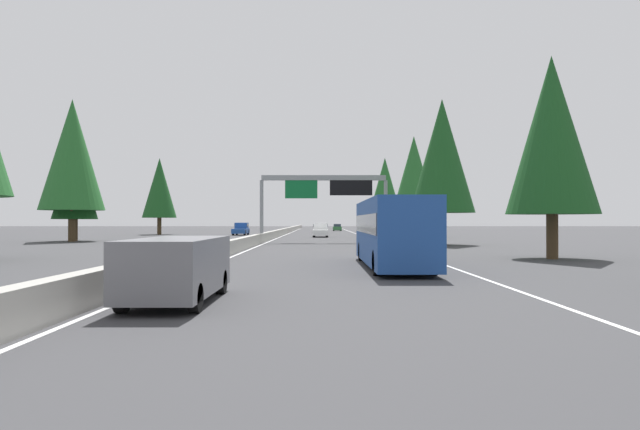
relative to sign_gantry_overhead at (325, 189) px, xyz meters
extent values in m
plane|color=#38383A|center=(5.99, 6.03, -5.30)|extent=(320.00, 320.00, 0.00)
cube|color=#9E9B93|center=(25.99, 6.33, -4.85)|extent=(180.00, 0.56, 0.90)
cube|color=silver|center=(15.99, -5.49, -5.30)|extent=(160.00, 0.16, 0.01)
cube|color=silver|center=(15.99, 5.78, -5.30)|extent=(160.00, 0.16, 0.01)
cylinder|color=gray|center=(0.04, 6.33, -2.22)|extent=(0.36, 0.36, 6.17)
cylinder|color=gray|center=(0.04, -5.99, -2.22)|extent=(0.36, 0.36, 6.17)
cube|color=gray|center=(0.04, 0.17, 1.11)|extent=(0.50, 12.32, 0.50)
cube|color=#0C602D|center=(-0.11, 2.39, 0.01)|extent=(0.12, 3.20, 1.90)
cube|color=black|center=(-0.11, -2.54, 0.11)|extent=(0.16, 4.20, 1.50)
cube|color=slate|center=(-40.44, 4.32, -4.33)|extent=(5.00, 1.95, 1.44)
cube|color=#2D3847|center=(-42.74, 4.32, -4.08)|extent=(0.08, 1.48, 0.56)
cylinder|color=black|center=(-38.74, 5.17, -4.95)|extent=(0.70, 0.24, 0.70)
cylinder|color=black|center=(-38.74, 3.46, -4.95)|extent=(0.70, 0.24, 0.70)
cylinder|color=black|center=(-42.14, 5.17, -4.95)|extent=(0.70, 0.24, 0.70)
cylinder|color=black|center=(-42.14, 3.46, -4.95)|extent=(0.70, 0.24, 0.70)
cube|color=#1E4793|center=(-29.27, -2.78, -3.65)|extent=(11.50, 2.50, 2.90)
cube|color=#2D3847|center=(-29.27, -2.78, -3.29)|extent=(11.04, 2.55, 0.84)
cylinder|color=black|center=(-25.24, -1.68, -4.80)|extent=(1.00, 0.30, 1.00)
cylinder|color=black|center=(-25.24, -3.88, -4.80)|extent=(1.00, 0.30, 1.00)
cylinder|color=black|center=(-33.29, -1.68, -4.80)|extent=(1.00, 0.30, 1.00)
cylinder|color=black|center=(-33.29, -3.88, -4.80)|extent=(1.00, 0.30, 1.00)
cube|color=white|center=(18.59, 0.46, -4.69)|extent=(5.60, 2.00, 0.70)
cube|color=white|center=(19.60, 0.46, -3.89)|extent=(2.24, 1.84, 0.90)
cube|color=#2D3847|center=(19.60, 0.46, -3.80)|extent=(2.02, 1.92, 0.41)
cylinder|color=black|center=(20.44, 1.32, -4.90)|extent=(0.80, 0.28, 0.80)
cylinder|color=black|center=(20.44, -0.40, -4.90)|extent=(0.80, 0.28, 0.80)
cylinder|color=black|center=(16.74, 1.32, -4.90)|extent=(0.80, 0.28, 0.80)
cylinder|color=black|center=(16.74, -0.40, -4.90)|extent=(0.80, 0.28, 0.80)
cube|color=#2D6B38|center=(64.22, -3.18, -4.77)|extent=(4.40, 1.80, 0.76)
cube|color=#2D3847|center=(64.00, -3.18, -4.11)|extent=(2.46, 1.51, 0.56)
cylinder|color=black|center=(65.63, -2.39, -4.98)|extent=(0.64, 0.22, 0.64)
cylinder|color=black|center=(65.63, -3.97, -4.98)|extent=(0.64, 0.22, 0.64)
cylinder|color=black|center=(62.82, -2.39, -4.98)|extent=(0.64, 0.22, 0.64)
cylinder|color=black|center=(62.82, -3.97, -4.98)|extent=(0.64, 0.22, 0.64)
cube|color=#1E4793|center=(65.85, 0.66, -4.77)|extent=(4.40, 1.80, 0.76)
cube|color=#2D3847|center=(65.63, 0.66, -4.11)|extent=(2.46, 1.51, 0.56)
cylinder|color=black|center=(67.25, 1.45, -4.98)|extent=(0.64, 0.22, 0.64)
cylinder|color=black|center=(67.25, -0.13, -4.98)|extent=(0.64, 0.22, 0.64)
cylinder|color=black|center=(64.44, 1.45, -4.98)|extent=(0.64, 0.22, 0.64)
cylinder|color=black|center=(64.44, -0.13, -4.98)|extent=(0.64, 0.22, 0.64)
cube|color=maroon|center=(43.64, 0.62, -4.77)|extent=(4.40, 1.80, 0.76)
cube|color=#2D3847|center=(43.42, 0.62, -4.11)|extent=(2.46, 1.51, 0.56)
cylinder|color=black|center=(45.04, 1.41, -4.98)|extent=(0.64, 0.22, 0.64)
cylinder|color=black|center=(45.04, -0.17, -4.98)|extent=(0.64, 0.22, 0.64)
cylinder|color=black|center=(42.23, 1.41, -4.98)|extent=(0.64, 0.22, 0.64)
cylinder|color=black|center=(42.23, -0.17, -4.98)|extent=(0.64, 0.22, 0.64)
cube|color=#1E4793|center=(28.47, 12.45, -4.69)|extent=(5.60, 2.00, 0.70)
cube|color=#1E4793|center=(29.48, 12.45, -3.89)|extent=(2.24, 1.84, 0.90)
cube|color=#2D3847|center=(29.48, 12.45, -3.80)|extent=(2.02, 1.92, 0.41)
cylinder|color=black|center=(30.32, 13.31, -4.90)|extent=(0.80, 0.28, 0.80)
cylinder|color=black|center=(30.32, 11.59, -4.90)|extent=(0.80, 0.28, 0.80)
cylinder|color=black|center=(26.62, 13.31, -4.90)|extent=(0.80, 0.28, 0.80)
cylinder|color=black|center=(26.62, 11.59, -4.90)|extent=(0.80, 0.28, 0.80)
cylinder|color=#4C3823|center=(-23.88, -12.50, -4.04)|extent=(0.64, 0.64, 2.52)
cone|color=#194C1E|center=(-23.88, -12.50, 1.69)|extent=(5.05, 5.05, 8.95)
cylinder|color=#4C3823|center=(-5.64, -10.35, -3.87)|extent=(0.67, 0.67, 2.87)
cone|color=#194C1E|center=(-5.64, -10.35, 2.65)|extent=(5.74, 5.74, 10.17)
cylinder|color=#4C3823|center=(18.72, -11.96, -3.83)|extent=(0.68, 0.68, 2.95)
cone|color=#236028|center=(18.72, -11.96, 2.89)|extent=(5.91, 5.91, 10.47)
cylinder|color=#4C3823|center=(30.19, -9.45, -4.00)|extent=(0.64, 0.64, 2.61)
cone|color=#236028|center=(30.19, -9.45, 1.92)|extent=(5.21, 5.21, 9.24)
cylinder|color=#4C3823|center=(2.34, 26.18, -3.68)|extent=(0.71, 0.71, 3.25)
cone|color=#236028|center=(2.34, 26.18, 3.70)|extent=(6.50, 6.50, 11.51)
cylinder|color=#4C3823|center=(4.01, 26.63, -4.14)|extent=(0.61, 0.61, 2.33)
cone|color=#194C1E|center=(4.01, 26.63, 1.14)|extent=(4.65, 4.65, 8.25)
cylinder|color=#4C3823|center=(31.52, 25.56, -3.99)|extent=(0.65, 0.65, 2.63)
cone|color=#194C1E|center=(31.52, 25.56, 1.99)|extent=(5.26, 5.26, 9.32)
camera|label=1|loc=(-55.10, 0.56, -3.15)|focal=31.25mm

